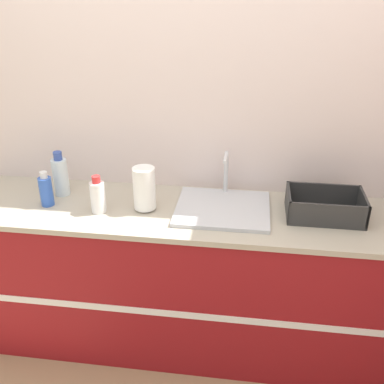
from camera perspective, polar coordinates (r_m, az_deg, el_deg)
name	(u,v)px	position (r m, az deg, el deg)	size (l,w,h in m)	color
ground_plane	(168,373)	(2.70, -3.12, -21.95)	(12.00, 12.00, 0.00)	tan
wall_back	(182,116)	(2.48, -1.32, 9.61)	(4.73, 0.06, 2.60)	silver
counter_cabinet	(175,278)	(2.60, -2.21, -10.80)	(2.35, 0.58, 0.89)	maroon
sink	(223,207)	(2.35, 3.93, -1.86)	(0.48, 0.42, 0.26)	silver
paper_towel_roll	(144,189)	(2.31, -6.07, 0.43)	(0.11, 0.11, 0.23)	#4C4C51
dish_rack	(325,208)	(2.36, 16.48, -1.99)	(0.38, 0.25, 0.13)	#2D2D2D
bottle_clear	(60,176)	(2.57, -16.36, 1.98)	(0.08, 0.08, 0.25)	silver
bottle_white_spray	(98,196)	(2.34, -11.87, -0.51)	(0.08, 0.08, 0.20)	white
bottle_blue	(46,190)	(2.48, -18.04, 0.18)	(0.07, 0.07, 0.19)	#2D56B7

